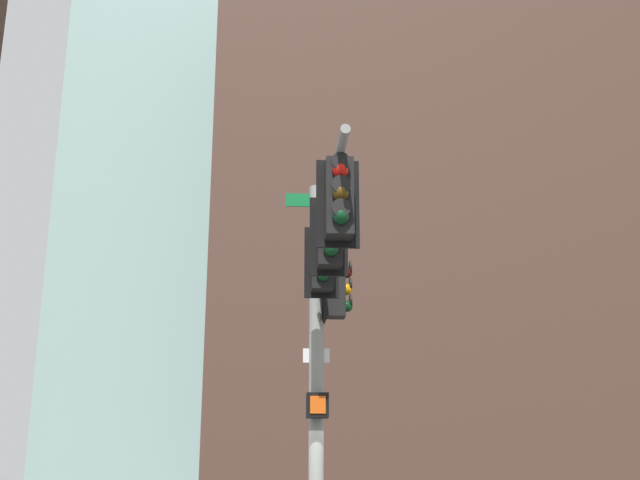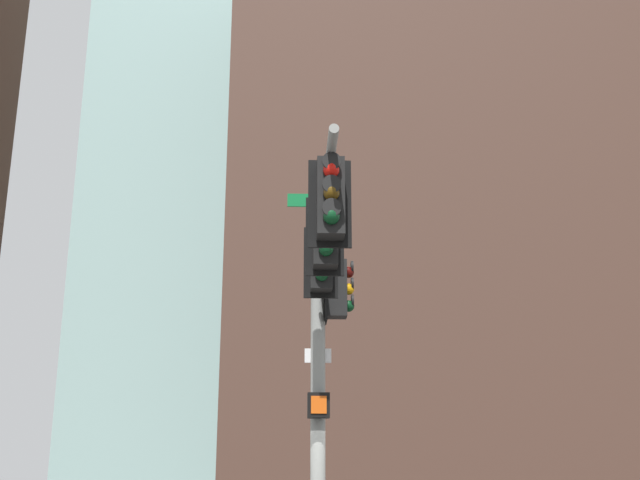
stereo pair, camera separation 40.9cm
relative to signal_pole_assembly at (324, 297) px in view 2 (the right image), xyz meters
The scene contains 3 objects.
signal_pole_assembly is the anchor object (origin of this frame).
building_brick_nearside 33.03m from the signal_pole_assembly, 107.19° to the right, with size 27.27×16.66×37.21m, color #4C3328.
building_glass_tower 62.22m from the signal_pole_assembly, 85.88° to the right, with size 29.79×29.97×61.30m, color #9EC6C1.
Camera 2 is at (-0.62, 13.38, 1.63)m, focal length 46.12 mm.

